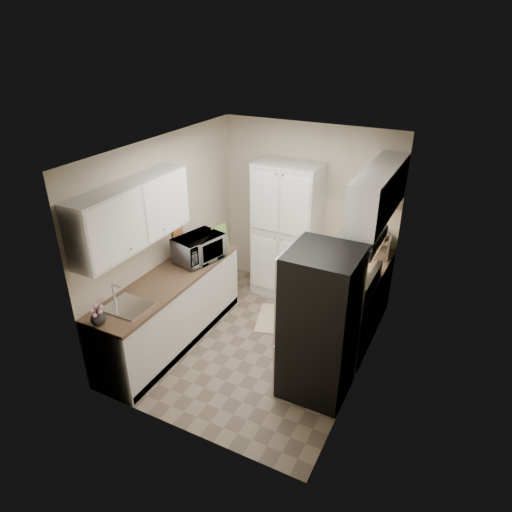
{
  "coord_description": "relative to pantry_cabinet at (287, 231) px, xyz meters",
  "views": [
    {
      "loc": [
        2.13,
        -4.21,
        3.65
      ],
      "look_at": [
        -0.1,
        0.15,
        1.16
      ],
      "focal_mm": 32.0,
      "sensor_mm": 36.0,
      "label": 1
    }
  ],
  "objects": [
    {
      "name": "ground",
      "position": [
        0.2,
        -1.32,
        -1.0
      ],
      "size": [
        3.2,
        3.2,
        0.0
      ],
      "primitive_type": "plane",
      "color": "#7A6B56",
      "rests_on": "ground"
    },
    {
      "name": "room_shell",
      "position": [
        0.18,
        -1.32,
        0.63
      ],
      "size": [
        2.64,
        3.24,
        2.52
      ],
      "color": "beige",
      "rests_on": "ground"
    },
    {
      "name": "pantry_cabinet",
      "position": [
        0.0,
        0.0,
        0.0
      ],
      "size": [
        0.9,
        0.55,
        2.0
      ],
      "primitive_type": "cube",
      "color": "silver",
      "rests_on": "ground"
    },
    {
      "name": "base_cabinet_left",
      "position": [
        -0.79,
        -1.75,
        -0.56
      ],
      "size": [
        0.6,
        2.3,
        0.88
      ],
      "primitive_type": "cube",
      "color": "silver",
      "rests_on": "ground"
    },
    {
      "name": "countertop_left",
      "position": [
        -0.79,
        -1.75,
        -0.1
      ],
      "size": [
        0.63,
        2.33,
        0.04
      ],
      "primitive_type": "cube",
      "color": "brown",
      "rests_on": "base_cabinet_left"
    },
    {
      "name": "base_cabinet_right",
      "position": [
        1.19,
        -0.12,
        -0.56
      ],
      "size": [
        0.6,
        0.8,
        0.88
      ],
      "primitive_type": "cube",
      "color": "silver",
      "rests_on": "ground"
    },
    {
      "name": "countertop_right",
      "position": [
        1.19,
        -0.12,
        -0.1
      ],
      "size": [
        0.63,
        0.83,
        0.04
      ],
      "primitive_type": "cube",
      "color": "brown",
      "rests_on": "base_cabinet_right"
    },
    {
      "name": "electric_range",
      "position": [
        1.17,
        -0.93,
        -0.52
      ],
      "size": [
        0.71,
        0.78,
        1.13
      ],
      "color": "#B7B7BC",
      "rests_on": "ground"
    },
    {
      "name": "refrigerator",
      "position": [
        1.14,
        -1.73,
        -0.15
      ],
      "size": [
        0.7,
        0.72,
        1.7
      ],
      "primitive_type": "cube",
      "color": "#B7B7BC",
      "rests_on": "ground"
    },
    {
      "name": "microwave",
      "position": [
        -0.71,
        -1.19,
        0.09
      ],
      "size": [
        0.55,
        0.69,
        0.33
      ],
      "primitive_type": "imported",
      "rotation": [
        0.0,
        0.0,
        1.32
      ],
      "color": "#A2A2A7",
      "rests_on": "countertop_left"
    },
    {
      "name": "wine_bottle",
      "position": [
        -0.76,
        -0.96,
        0.05
      ],
      "size": [
        0.07,
        0.07,
        0.27
      ],
      "primitive_type": "cylinder",
      "color": "black",
      "rests_on": "countertop_left"
    },
    {
      "name": "flower_vase",
      "position": [
        -0.85,
        -2.83,
        0.0
      ],
      "size": [
        0.17,
        0.17,
        0.16
      ],
      "primitive_type": "imported",
      "rotation": [
        0.0,
        0.0,
        -0.09
      ],
      "color": "silver",
      "rests_on": "countertop_left"
    },
    {
      "name": "cutting_board",
      "position": [
        -0.63,
        -0.8,
        0.09
      ],
      "size": [
        0.08,
        0.27,
        0.34
      ],
      "primitive_type": "cube",
      "rotation": [
        0.0,
        0.0,
        -0.22
      ],
      "color": "#5B9241",
      "rests_on": "countertop_left"
    },
    {
      "name": "toaster_oven",
      "position": [
        1.29,
        0.02,
        0.04
      ],
      "size": [
        0.37,
        0.45,
        0.24
      ],
      "primitive_type": "cube",
      "rotation": [
        0.0,
        0.0,
        0.13
      ],
      "color": "#A3A3A7",
      "rests_on": "countertop_right"
    },
    {
      "name": "fruit_basket",
      "position": [
        1.32,
        0.04,
        0.21
      ],
      "size": [
        0.27,
        0.27,
        0.1
      ],
      "primitive_type": null,
      "rotation": [
        0.0,
        0.0,
        -0.12
      ],
      "color": "#E75511",
      "rests_on": "toaster_oven"
    },
    {
      "name": "kitchen_mat",
      "position": [
        0.16,
        -0.75,
        -0.99
      ],
      "size": [
        0.61,
        0.78,
        0.01
      ],
      "primitive_type": "cube",
      "rotation": [
        0.0,
        0.0,
        0.29
      ],
      "color": "beige",
      "rests_on": "ground"
    }
  ]
}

